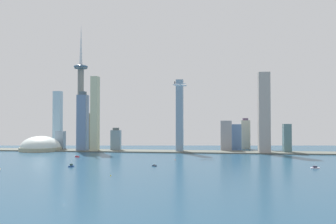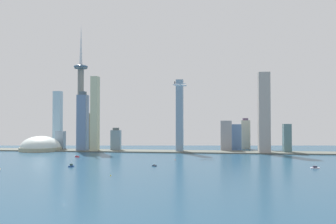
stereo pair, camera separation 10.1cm
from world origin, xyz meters
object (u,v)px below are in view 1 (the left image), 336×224
at_px(skyscraper_6, 235,137).
at_px(skyscraper_4, 58,120).
at_px(skyscraper_10, 226,136).
at_px(channel_buoy_1, 175,160).
at_px(skyscraper_8, 95,114).
at_px(skyscraper_3, 245,134).
at_px(skyscraper_12, 116,140).
at_px(skyscraper_2, 263,133).
at_px(airplane, 180,85).
at_px(boat_4, 315,167).
at_px(skyscraper_5, 83,122).
at_px(stadium_dome, 41,148).
at_px(skyscraper_11, 287,138).
at_px(boat_5, 71,166).
at_px(skyscraper_9, 180,116).
at_px(skyscraper_1, 61,140).
at_px(skyscraper_7, 264,113).
at_px(skyscraper_0, 86,131).
at_px(boat_1, 77,156).
at_px(observation_tower, 81,93).
at_px(channel_buoy_0, 111,175).
at_px(boat_0, 154,165).

bearing_deg(skyscraper_6, skyscraper_4, 178.58).
bearing_deg(skyscraper_10, channel_buoy_1, -115.26).
relative_size(skyscraper_8, channel_buoy_1, 86.15).
xyz_separation_m(skyscraper_3, skyscraper_12, (-306.84, -94.75, -11.57)).
distance_m(skyscraper_2, skyscraper_4, 523.40).
bearing_deg(airplane, boat_4, -85.56).
bearing_deg(skyscraper_2, skyscraper_5, -168.59).
xyz_separation_m(stadium_dome, skyscraper_11, (561.19, 19.71, 23.92)).
bearing_deg(boat_5, skyscraper_5, 42.45).
bearing_deg(airplane, channel_buoy_1, -132.13).
relative_size(skyscraper_11, boat_5, 5.58).
bearing_deg(boat_4, skyscraper_3, 100.17).
distance_m(skyscraper_9, skyscraper_11, 240.19).
bearing_deg(skyscraper_11, channel_buoy_1, -142.91).
distance_m(skyscraper_1, skyscraper_6, 429.23).
bearing_deg(skyscraper_3, skyscraper_7, -76.71).
xyz_separation_m(skyscraper_2, skyscraper_9, (-194.20, -78.34, 39.30)).
height_order(skyscraper_3, skyscraper_6, skyscraper_3).
xyz_separation_m(stadium_dome, skyscraper_7, (509.81, -1.48, 79.31)).
bearing_deg(skyscraper_3, stadium_dome, -165.89).
bearing_deg(skyscraper_7, skyscraper_5, 179.05).
bearing_deg(stadium_dome, skyscraper_5, 3.01).
bearing_deg(skyscraper_4, skyscraper_9, -13.86).
xyz_separation_m(skyscraper_0, skyscraper_5, (22.26, -79.86, 22.17)).
distance_m(skyscraper_4, boat_1, 271.02).
xyz_separation_m(observation_tower, skyscraper_12, (94.94, -19.30, -112.47)).
xyz_separation_m(skyscraper_5, skyscraper_11, (460.80, 14.43, -34.93)).
bearing_deg(skyscraper_1, skyscraper_7, -6.21).
bearing_deg(skyscraper_10, skyscraper_6, 51.88).
bearing_deg(skyscraper_1, skyscraper_4, 123.44).
distance_m(skyscraper_3, channel_buoy_0, 509.03).
bearing_deg(skyscraper_10, skyscraper_12, -174.18).
bearing_deg(boat_5, skyscraper_9, -2.06).
height_order(boat_4, airplane, airplane).
xyz_separation_m(skyscraper_1, skyscraper_2, (495.03, 38.84, 19.86)).
xyz_separation_m(skyscraper_7, channel_buoy_0, (-236.03, -341.19, -86.24)).
bearing_deg(skyscraper_0, stadium_dome, -132.54).
bearing_deg(boat_4, observation_tower, 148.45).
distance_m(skyscraper_2, skyscraper_5, 429.32).
xyz_separation_m(skyscraper_1, skyscraper_10, (405.26, 1.15, 12.98)).
distance_m(skyscraper_2, channel_buoy_1, 307.87).
bearing_deg(skyscraper_3, skyscraper_11, -51.58).
bearing_deg(skyscraper_7, skyscraper_12, 175.29).
bearing_deg(boat_5, boat_0, -54.08).
bearing_deg(skyscraper_11, skyscraper_4, 172.61).
distance_m(skyscraper_10, boat_1, 341.78).
height_order(skyscraper_5, skyscraper_6, skyscraper_5).
bearing_deg(skyscraper_10, boat_5, -127.36).
bearing_deg(observation_tower, skyscraper_10, 1.12).
xyz_separation_m(skyscraper_11, skyscraper_12, (-387.12, 6.46, -6.48)).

